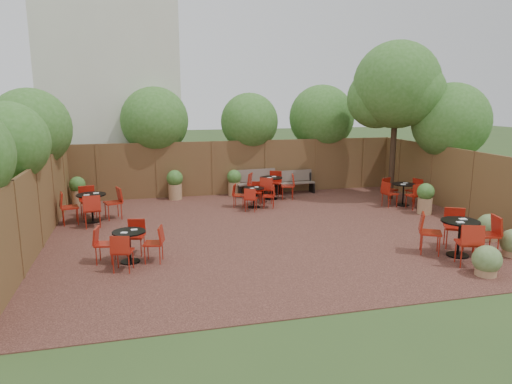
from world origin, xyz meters
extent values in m
plane|color=#354F23|center=(0.00, 0.00, 0.00)|extent=(80.00, 80.00, 0.00)
cube|color=#341C15|center=(0.00, 0.00, 0.01)|extent=(12.00, 10.00, 0.02)
cube|color=#52301E|center=(0.00, 5.00, 1.00)|extent=(12.00, 0.08, 2.00)
cube|color=#52301E|center=(-6.00, 0.00, 1.00)|extent=(0.08, 10.00, 2.00)
cube|color=#52301E|center=(6.00, 0.00, 1.00)|extent=(0.08, 10.00, 2.00)
cube|color=beige|center=(-4.50, 8.00, 4.00)|extent=(5.00, 4.00, 8.00)
sphere|color=#356721|center=(-6.60, 3.00, 2.69)|extent=(2.29, 2.29, 2.29)
sphere|color=#356721|center=(-6.50, 0.00, 2.56)|extent=(1.86, 1.86, 1.86)
sphere|color=#356721|center=(-3.00, 5.70, 2.73)|extent=(2.43, 2.43, 2.43)
sphere|color=#356721|center=(0.50, 5.60, 2.65)|extent=(2.16, 2.16, 2.16)
sphere|color=#356721|center=(3.50, 5.80, 2.77)|extent=(2.57, 2.57, 2.57)
sphere|color=#356721|center=(6.60, 2.00, 2.77)|extent=(2.57, 2.57, 2.57)
cylinder|color=black|center=(4.99, 2.83, 2.10)|extent=(0.26, 0.26, 4.16)
sphere|color=#356721|center=(4.99, 2.83, 3.97)|extent=(2.94, 2.94, 2.94)
sphere|color=#356721|center=(4.49, 3.23, 3.52)|extent=(2.06, 2.06, 2.06)
sphere|color=#356721|center=(5.39, 2.43, 3.68)|extent=(2.15, 2.15, 2.15)
cube|color=brown|center=(0.54, 4.55, 0.46)|extent=(1.56, 0.60, 0.05)
cube|color=brown|center=(0.54, 4.75, 0.73)|extent=(1.53, 0.26, 0.46)
cube|color=black|center=(-0.15, 4.55, 0.22)|extent=(0.10, 0.46, 0.41)
cube|color=black|center=(1.23, 4.55, 0.22)|extent=(0.10, 0.46, 0.41)
cube|color=brown|center=(2.06, 4.55, 0.41)|extent=(1.41, 0.54, 0.05)
cube|color=brown|center=(2.06, 4.73, 0.66)|extent=(1.38, 0.23, 0.42)
cube|color=black|center=(1.43, 4.55, 0.20)|extent=(0.09, 0.42, 0.37)
cube|color=black|center=(2.68, 4.55, 0.20)|extent=(0.09, 0.42, 0.37)
cylinder|color=black|center=(-0.05, 2.69, 0.03)|extent=(0.39, 0.39, 0.03)
cylinder|color=black|center=(-0.05, 2.69, 0.35)|extent=(0.04, 0.04, 0.62)
cylinder|color=black|center=(-0.05, 2.69, 0.67)|extent=(0.67, 0.67, 0.03)
cube|color=white|center=(0.06, 2.76, 0.69)|extent=(0.14, 0.12, 0.01)
cube|color=white|center=(-0.14, 2.59, 0.69)|extent=(0.14, 0.12, 0.01)
cylinder|color=black|center=(-3.90, -1.61, 0.03)|extent=(0.42, 0.42, 0.03)
cylinder|color=black|center=(-3.90, -1.61, 0.37)|extent=(0.05, 0.05, 0.66)
cylinder|color=black|center=(-3.90, -1.61, 0.71)|extent=(0.72, 0.72, 0.03)
cube|color=white|center=(-3.79, -1.53, 0.73)|extent=(0.15, 0.12, 0.01)
cube|color=white|center=(-4.00, -1.72, 0.73)|extent=(0.15, 0.12, 0.01)
cylinder|color=black|center=(0.86, 3.80, 0.04)|extent=(0.46, 0.46, 0.03)
cylinder|color=black|center=(0.86, 3.80, 0.41)|extent=(0.05, 0.05, 0.73)
cylinder|color=black|center=(0.86, 3.80, 0.79)|extent=(0.80, 0.80, 0.03)
cube|color=white|center=(0.98, 3.88, 0.81)|extent=(0.18, 0.15, 0.02)
cube|color=white|center=(0.75, 3.67, 0.81)|extent=(0.18, 0.15, 0.02)
cylinder|color=black|center=(4.85, 1.79, 0.03)|extent=(0.43, 0.43, 0.03)
cylinder|color=black|center=(4.85, 1.79, 0.38)|extent=(0.05, 0.05, 0.69)
cylinder|color=black|center=(4.85, 1.79, 0.74)|extent=(0.75, 0.75, 0.03)
cube|color=white|center=(4.97, 1.87, 0.76)|extent=(0.16, 0.13, 0.01)
cube|color=white|center=(4.75, 1.67, 0.76)|extent=(0.16, 0.13, 0.01)
cylinder|color=black|center=(3.32, -3.01, 0.04)|extent=(0.49, 0.49, 0.03)
cylinder|color=black|center=(3.32, -3.01, 0.43)|extent=(0.06, 0.06, 0.78)
cylinder|color=black|center=(3.32, -3.01, 0.83)|extent=(0.84, 0.84, 0.03)
cube|color=white|center=(3.46, -2.92, 0.85)|extent=(0.18, 0.16, 0.02)
cube|color=white|center=(3.21, -3.14, 0.85)|extent=(0.18, 0.16, 0.02)
cylinder|color=black|center=(-5.00, 2.14, 0.04)|extent=(0.48, 0.48, 0.03)
cylinder|color=black|center=(-5.00, 2.14, 0.42)|extent=(0.05, 0.05, 0.76)
cylinder|color=black|center=(-5.00, 2.14, 0.82)|extent=(0.83, 0.83, 0.03)
cube|color=white|center=(-4.87, 2.23, 0.84)|extent=(0.17, 0.14, 0.02)
cube|color=white|center=(-5.11, 2.01, 0.84)|extent=(0.17, 0.14, 0.02)
cylinder|color=#A07550|center=(-2.44, 4.61, 0.29)|extent=(0.47, 0.47, 0.54)
sphere|color=#356721|center=(-2.44, 4.61, 0.78)|extent=(0.57, 0.57, 0.57)
cylinder|color=#A07550|center=(-0.29, 4.70, 0.27)|extent=(0.43, 0.43, 0.50)
sphere|color=#356721|center=(-0.29, 4.70, 0.71)|extent=(0.52, 0.52, 0.52)
cylinder|color=#A07550|center=(-5.65, 4.50, 0.27)|extent=(0.44, 0.44, 0.50)
sphere|color=#356721|center=(-5.65, 4.50, 0.72)|extent=(0.53, 0.53, 0.53)
cylinder|color=#A07550|center=(4.88, 0.61, 0.27)|extent=(0.44, 0.44, 0.50)
sphere|color=#356721|center=(4.88, 0.61, 0.71)|extent=(0.52, 0.52, 0.52)
cylinder|color=#A07550|center=(4.52, -3.31, 0.12)|extent=(0.42, 0.42, 0.19)
cylinder|color=#A07550|center=(3.10, -4.16, 0.12)|extent=(0.42, 0.42, 0.19)
sphere|color=#5B773D|center=(3.10, -4.16, 0.35)|extent=(0.57, 0.57, 0.57)
cylinder|color=#A07550|center=(4.87, -2.15, 0.12)|extent=(0.45, 0.45, 0.20)
sphere|color=#5B773D|center=(4.87, -2.15, 0.38)|extent=(0.61, 0.61, 0.61)
camera|label=1|loc=(-3.60, -11.64, 3.57)|focal=32.57mm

